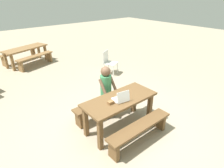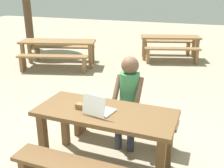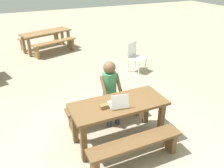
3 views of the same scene
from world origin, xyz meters
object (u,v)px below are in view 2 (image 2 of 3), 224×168
(laptop, at_px, (98,109))
(picnic_table_mid, at_px, (170,40))
(picnic_table_front, at_px, (105,121))
(small_pouch, at_px, (81,106))
(picnic_table_rear, at_px, (58,44))
(person_seated, at_px, (129,96))

(laptop, bearing_deg, picnic_table_mid, -78.56)
(picnic_table_front, xyz_separation_m, picnic_table_mid, (-0.20, 5.75, -0.04))
(laptop, height_order, small_pouch, laptop)
(picnic_table_front, bearing_deg, picnic_table_mid, 92.00)
(laptop, relative_size, picnic_table_rear, 0.15)
(person_seated, bearing_deg, laptop, -102.57)
(picnic_table_front, xyz_separation_m, small_pouch, (-0.29, -0.05, 0.17))
(picnic_table_front, xyz_separation_m, picnic_table_rear, (-3.04, 3.77, -0.02))
(picnic_table_mid, bearing_deg, small_pouch, -109.00)
(laptop, distance_m, small_pouch, 0.25)
(person_seated, xyz_separation_m, picnic_table_rear, (-3.14, 3.19, -0.13))
(small_pouch, relative_size, picnic_table_mid, 0.07)
(picnic_table_mid, bearing_deg, laptop, -106.61)
(picnic_table_front, bearing_deg, laptop, -117.71)
(small_pouch, bearing_deg, picnic_table_rear, 125.73)
(picnic_table_mid, bearing_deg, picnic_table_front, -106.10)
(laptop, bearing_deg, picnic_table_rear, -42.31)
(laptop, relative_size, picnic_table_mid, 0.18)
(picnic_table_rear, bearing_deg, laptop, -69.35)
(person_seated, distance_m, picnic_table_rear, 4.48)
(laptop, distance_m, picnic_table_rear, 4.89)
(picnic_table_front, relative_size, picnic_table_mid, 0.86)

